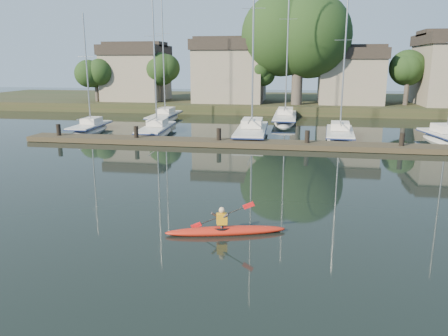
% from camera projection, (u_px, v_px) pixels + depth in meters
% --- Properties ---
extents(ground, '(160.00, 160.00, 0.00)m').
position_uv_depth(ground, '(229.00, 215.00, 16.34)').
color(ground, black).
rests_on(ground, ground).
extents(kayak, '(4.06, 1.61, 1.30)m').
position_uv_depth(kayak, '(225.00, 229.00, 14.57)').
color(kayak, '#B7360E').
rests_on(kayak, ground).
extents(dock, '(34.00, 2.00, 1.80)m').
position_uv_depth(dock, '(262.00, 144.00, 29.70)').
color(dock, '#413725').
rests_on(dock, ground).
extents(sailboat_0, '(2.17, 6.78, 10.64)m').
position_uv_depth(sailboat_0, '(90.00, 133.00, 36.90)').
color(sailboat_0, silver).
rests_on(sailboat_0, ground).
extents(sailboat_1, '(2.60, 8.18, 13.16)m').
position_uv_depth(sailboat_1, '(157.00, 136.00, 35.46)').
color(sailboat_1, silver).
rests_on(sailboat_1, ground).
extents(sailboat_2, '(2.68, 9.92, 16.29)m').
position_uv_depth(sailboat_2, '(251.00, 139.00, 33.96)').
color(sailboat_2, silver).
rests_on(sailboat_2, ground).
extents(sailboat_3, '(2.53, 7.87, 12.50)m').
position_uv_depth(sailboat_3, '(339.00, 141.00, 33.20)').
color(sailboat_3, silver).
rests_on(sailboat_3, ground).
extents(sailboat_4, '(3.38, 7.39, 12.11)m').
position_uv_depth(sailboat_4, '(447.00, 145.00, 31.60)').
color(sailboat_4, silver).
rests_on(sailboat_4, ground).
extents(sailboat_5, '(2.18, 8.70, 14.35)m').
position_uv_depth(sailboat_5, '(165.00, 121.00, 44.07)').
color(sailboat_5, silver).
rests_on(sailboat_5, ground).
extents(sailboat_6, '(2.24, 10.34, 16.42)m').
position_uv_depth(sailboat_6, '(285.00, 123.00, 42.87)').
color(sailboat_6, silver).
rests_on(sailboat_6, ground).
extents(shore, '(90.00, 25.25, 12.75)m').
position_uv_depth(shore, '(294.00, 82.00, 53.91)').
color(shore, '#263219').
rests_on(shore, ground).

